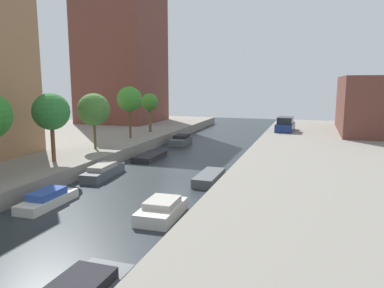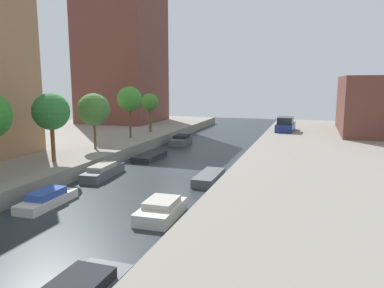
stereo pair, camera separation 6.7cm
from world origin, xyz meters
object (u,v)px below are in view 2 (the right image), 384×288
object	(u,v)px
street_tree_2	(51,112)
moored_boat_left_2	(103,171)
street_tree_3	(94,110)
street_tree_5	(150,103)
street_tree_4	(130,99)
moored_boat_left_1	(47,199)
moored_boat_right_1	(161,210)
apartment_tower_far	(122,53)
moored_boat_right_2	(209,177)
moored_boat_left_3	(150,156)
parked_car	(285,125)
moored_boat_left_4	(181,140)

from	to	relation	value
street_tree_2	moored_boat_left_2	xyz separation A→B (m)	(3.69, 0.50, -4.15)
street_tree_3	street_tree_5	size ratio (longest dim) A/B	1.07
street_tree_4	moored_boat_left_1	xyz separation A→B (m)	(4.08, -17.69, -4.58)
street_tree_4	moored_boat_right_1	world-z (taller)	street_tree_4
street_tree_4	moored_boat_left_1	size ratio (longest dim) A/B	1.35
apartment_tower_far	moored_boat_right_2	bearing A→B (deg)	-51.51
moored_boat_right_1	moored_boat_right_2	xyz separation A→B (m)	(0.48, 7.16, -0.10)
street_tree_3	moored_boat_right_2	distance (m)	12.42
street_tree_3	moored_boat_left_2	world-z (taller)	street_tree_3
street_tree_2	street_tree_5	distance (m)	16.73
street_tree_3	moored_boat_left_3	xyz separation A→B (m)	(4.22, 1.86, -4.11)
moored_boat_right_1	moored_boat_left_3	bearing A→B (deg)	116.71
moored_boat_right_1	apartment_tower_far	bearing A→B (deg)	121.02
street_tree_4	street_tree_5	world-z (taller)	street_tree_4
moored_boat_right_1	parked_car	bearing A→B (deg)	81.92
parked_car	moored_boat_right_2	size ratio (longest dim) A/B	1.20
moored_boat_right_1	street_tree_2	bearing A→B (deg)	152.51
parked_car	moored_boat_right_1	size ratio (longest dim) A/B	1.36
street_tree_3	moored_boat_left_4	xyz separation A→B (m)	(4.22, 9.90, -3.90)
moored_boat_left_1	moored_boat_left_3	bearing A→B (deg)	89.40
street_tree_2	street_tree_3	size ratio (longest dim) A/B	1.04
apartment_tower_far	moored_boat_left_3	distance (m)	25.22
parked_car	moored_boat_left_2	world-z (taller)	parked_car
street_tree_3	street_tree_5	bearing A→B (deg)	90.00
street_tree_3	moored_boat_left_4	distance (m)	11.45
street_tree_3	moored_boat_left_1	xyz separation A→B (m)	(4.08, -11.20, -3.98)
apartment_tower_far	moored_boat_left_2	world-z (taller)	apartment_tower_far
apartment_tower_far	street_tree_2	xyz separation A→B (m)	(8.51, -26.31, -6.19)
moored_boat_left_3	moored_boat_right_2	distance (m)	8.91
apartment_tower_far	moored_boat_left_2	bearing A→B (deg)	-64.70
apartment_tower_far	street_tree_2	size ratio (longest dim) A/B	3.99
street_tree_2	moored_boat_left_2	size ratio (longest dim) A/B	1.09
street_tree_3	moored_boat_left_4	bearing A→B (deg)	66.93
moored_boat_left_1	moored_boat_right_2	bearing A→B (deg)	46.54
street_tree_2	moored_boat_right_2	xyz separation A→B (m)	(11.13, 1.62, -4.27)
street_tree_4	moored_boat_right_2	distance (m)	15.82
street_tree_2	moored_boat_left_1	xyz separation A→B (m)	(4.08, -5.82, -4.20)
moored_boat_right_2	street_tree_4	bearing A→B (deg)	137.35
street_tree_2	moored_boat_right_2	bearing A→B (deg)	8.26
moored_boat_left_3	moored_boat_right_1	world-z (taller)	moored_boat_right_1
parked_car	moored_boat_right_2	bearing A→B (deg)	-99.53
street_tree_3	street_tree_4	distance (m)	6.51
street_tree_2	moored_boat_left_2	bearing A→B (deg)	7.79
moored_boat_left_1	moored_boat_left_4	size ratio (longest dim) A/B	1.08
street_tree_5	parked_car	xyz separation A→B (m)	(14.61, 5.67, -2.65)
street_tree_4	moored_boat_left_1	distance (m)	18.72
parked_car	moored_boat_left_1	xyz separation A→B (m)	(-10.54, -28.22, -1.33)
street_tree_3	parked_car	size ratio (longest dim) A/B	1.02
moored_boat_left_2	street_tree_3	bearing A→B (deg)	127.11
street_tree_3	parked_car	world-z (taller)	street_tree_3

